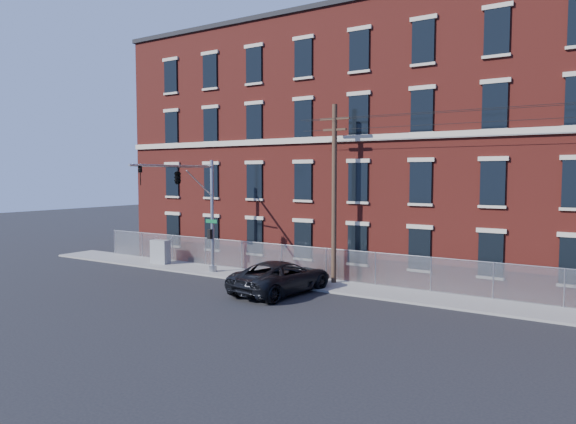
# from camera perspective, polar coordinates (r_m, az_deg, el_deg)

# --- Properties ---
(ground) EXTENTS (140.00, 140.00, 0.00)m
(ground) POSITION_cam_1_polar(r_m,az_deg,el_deg) (26.55, -4.59, -9.49)
(ground) COLOR black
(ground) RESTS_ON ground
(sidewalk) EXTENTS (65.00, 3.00, 0.12)m
(sidewalk) POSITION_cam_1_polar(r_m,az_deg,el_deg) (26.57, 24.15, -9.69)
(sidewalk) COLOR gray
(sidewalk) RESTS_ON ground
(mill_building) EXTENTS (55.30, 14.32, 16.30)m
(mill_building) POSITION_cam_1_polar(r_m,az_deg,el_deg) (34.77, 26.68, 6.82)
(mill_building) COLOR maroon
(mill_building) RESTS_ON ground
(chain_link_fence) EXTENTS (59.06, 0.06, 1.85)m
(chain_link_fence) POSITION_cam_1_polar(r_m,az_deg,el_deg) (27.62, 24.60, -7.07)
(chain_link_fence) COLOR #A5A8AD
(chain_link_fence) RESTS_ON ground
(traffic_signal_mast) EXTENTS (0.90, 6.75, 7.00)m
(traffic_signal_mast) POSITION_cam_1_polar(r_m,az_deg,el_deg) (31.38, -11.02, 2.48)
(traffic_signal_mast) COLOR #9EA0A5
(traffic_signal_mast) RESTS_ON ground
(utility_pole_near) EXTENTS (1.80, 0.28, 10.00)m
(utility_pole_near) POSITION_cam_1_polar(r_m,az_deg,el_deg) (29.52, 5.05, 2.34)
(utility_pole_near) COLOR #463023
(utility_pole_near) RESTS_ON ground
(pickup_truck) EXTENTS (3.53, 6.43, 1.71)m
(pickup_truck) POSITION_cam_1_polar(r_m,az_deg,el_deg) (27.81, -0.71, -7.06)
(pickup_truck) COLOR black
(pickup_truck) RESTS_ON ground
(utility_cabinet) EXTENTS (1.35, 0.75, 1.62)m
(utility_cabinet) POSITION_cam_1_polar(r_m,az_deg,el_deg) (37.23, -13.70, -4.21)
(utility_cabinet) COLOR gray
(utility_cabinet) RESTS_ON sidewalk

